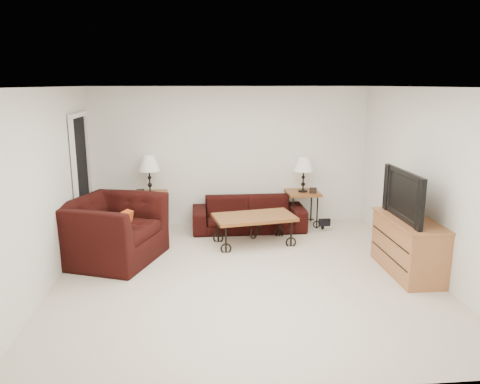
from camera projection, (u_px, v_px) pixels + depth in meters
name	position (u px, v px, depth m)	size (l,w,h in m)	color
ground	(245.00, 275.00, 6.36)	(5.00, 5.00, 0.00)	beige
wall_back	(231.00, 156.00, 8.50)	(5.00, 0.02, 2.50)	silver
wall_front	(278.00, 253.00, 3.65)	(5.00, 0.02, 2.50)	silver
wall_left	(47.00, 189.00, 5.85)	(0.02, 5.00, 2.50)	silver
wall_right	(429.00, 182.00, 6.30)	(0.02, 5.00, 2.50)	silver
ceiling	(245.00, 87.00, 5.79)	(5.00, 5.00, 0.00)	white
doorway	(82.00, 181.00, 7.50)	(0.08, 0.94, 2.04)	black
sofa	(249.00, 214.00, 8.27)	(1.98, 0.77, 0.58)	black
side_table_left	(151.00, 211.00, 8.28)	(0.61, 0.61, 0.67)	brown
side_table_right	(302.00, 208.00, 8.53)	(0.58, 0.58, 0.63)	brown
lamp_left	(149.00, 174.00, 8.13)	(0.38, 0.38, 0.67)	black
lamp_right	(303.00, 174.00, 8.39)	(0.36, 0.36, 0.63)	black
photo_frame_left	(140.00, 192.00, 8.04)	(0.13, 0.02, 0.11)	black
photo_frame_right	(313.00, 190.00, 8.32)	(0.13, 0.02, 0.11)	black
coffee_table	(254.00, 230.00, 7.54)	(1.28, 0.69, 0.48)	brown
armchair	(112.00, 230.00, 6.82)	(1.40, 1.22, 0.91)	black
throw_pillow	(122.00, 227.00, 6.77)	(0.41, 0.11, 0.41)	#CA4C19
tv_stand	(408.00, 246.00, 6.36)	(0.53, 1.28, 0.77)	#B76E44
television	(411.00, 195.00, 6.20)	(1.15, 0.15, 0.66)	black
backpack	(323.00, 219.00, 8.30)	(0.31, 0.24, 0.40)	black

